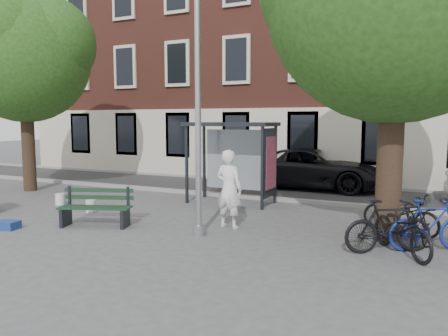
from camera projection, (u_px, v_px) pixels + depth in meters
ground at (199, 236)px, 10.20m from camera, size 90.00×90.00×0.00m
road at (288, 191)px, 16.49m from camera, size 40.00×4.00×0.01m
curb_near at (270, 199)px, 14.68m from camera, size 40.00×0.25×0.12m
curb_far at (302, 183)px, 18.28m from camera, size 40.00×0.25×0.12m
building_row at (327, 31)px, 21.11m from camera, size 30.00×8.00×14.00m
lamppost at (198, 116)px, 9.90m from camera, size 0.28×0.35×6.11m
tree_left at (21, 51)px, 16.06m from camera, size 5.18×4.86×7.40m
bus_shelter at (243, 144)px, 13.94m from camera, size 2.85×1.45×2.62m
painter at (229, 189)px, 10.86m from camera, size 0.77×0.57×1.96m
bench at (96, 209)px, 11.09m from camera, size 1.90×1.16×0.93m
bike_a at (400, 213)px, 10.31m from camera, size 1.99×1.33×0.99m
bike_b at (430, 225)px, 8.96m from camera, size 1.79×1.37×1.08m
bike_c at (402, 229)px, 8.73m from camera, size 1.71×1.97×1.03m
bike_d at (388, 226)px, 8.81m from camera, size 1.83×1.41×1.10m
car_dark at (313, 168)px, 17.22m from camera, size 5.70×2.65×1.58m
blue_crate at (7, 225)px, 10.80m from camera, size 0.62×0.50×0.20m
bucket_a at (60, 199)px, 13.88m from camera, size 0.32×0.32×0.36m
bucket_b at (91, 206)px, 12.78m from camera, size 0.35×0.35×0.36m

